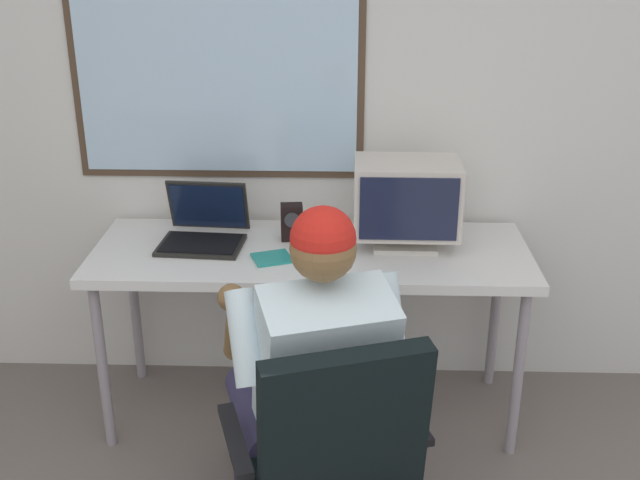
{
  "coord_description": "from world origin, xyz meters",
  "views": [
    {
      "loc": [
        0.18,
        -0.64,
        1.97
      ],
      "look_at": [
        0.1,
        1.76,
        0.97
      ],
      "focal_mm": 43.98,
      "sensor_mm": 36.0,
      "label": 1
    }
  ],
  "objects_px": {
    "desk": "(311,263)",
    "office_chair": "(332,452)",
    "crt_monitor": "(406,199)",
    "cd_case": "(272,258)",
    "desk_speaker": "(292,222)",
    "wine_glass": "(314,234)",
    "person_seated": "(312,372)",
    "laptop": "(204,227)"
  },
  "relations": [
    {
      "from": "laptop",
      "to": "wine_glass",
      "type": "bearing_deg",
      "value": -19.96
    },
    {
      "from": "wine_glass",
      "to": "desk_speaker",
      "type": "xyz_separation_m",
      "value": [
        -0.1,
        0.19,
        -0.02
      ]
    },
    {
      "from": "desk_speaker",
      "to": "cd_case",
      "type": "xyz_separation_m",
      "value": [
        -0.06,
        -0.2,
        -0.07
      ]
    },
    {
      "from": "crt_monitor",
      "to": "cd_case",
      "type": "bearing_deg",
      "value": -164.07
    },
    {
      "from": "person_seated",
      "to": "cd_case",
      "type": "distance_m",
      "value": 0.65
    },
    {
      "from": "wine_glass",
      "to": "cd_case",
      "type": "bearing_deg",
      "value": -174.81
    },
    {
      "from": "crt_monitor",
      "to": "cd_case",
      "type": "xyz_separation_m",
      "value": [
        -0.51,
        -0.15,
        -0.19
      ]
    },
    {
      "from": "desk",
      "to": "person_seated",
      "type": "bearing_deg",
      "value": -87.34
    },
    {
      "from": "laptop",
      "to": "desk_speaker",
      "type": "xyz_separation_m",
      "value": [
        0.35,
        0.03,
        0.01
      ]
    },
    {
      "from": "laptop",
      "to": "desk_speaker",
      "type": "bearing_deg",
      "value": 4.28
    },
    {
      "from": "cd_case",
      "to": "person_seated",
      "type": "bearing_deg",
      "value": -73.69
    },
    {
      "from": "desk_speaker",
      "to": "cd_case",
      "type": "relative_size",
      "value": 0.84
    },
    {
      "from": "desk",
      "to": "office_chair",
      "type": "xyz_separation_m",
      "value": [
        0.1,
        -0.95,
        -0.17
      ]
    },
    {
      "from": "office_chair",
      "to": "wine_glass",
      "type": "relative_size",
      "value": 6.26
    },
    {
      "from": "crt_monitor",
      "to": "laptop",
      "type": "height_order",
      "value": "crt_monitor"
    },
    {
      "from": "desk",
      "to": "wine_glass",
      "type": "height_order",
      "value": "wine_glass"
    },
    {
      "from": "crt_monitor",
      "to": "office_chair",
      "type": "bearing_deg",
      "value": -105.08
    },
    {
      "from": "office_chair",
      "to": "wine_glass",
      "type": "bearing_deg",
      "value": 95.61
    },
    {
      "from": "crt_monitor",
      "to": "desk_speaker",
      "type": "xyz_separation_m",
      "value": [
        -0.45,
        0.06,
        -0.12
      ]
    },
    {
      "from": "office_chair",
      "to": "crt_monitor",
      "type": "relative_size",
      "value": 2.28
    },
    {
      "from": "office_chair",
      "to": "desk_speaker",
      "type": "bearing_deg",
      "value": 99.78
    },
    {
      "from": "office_chair",
      "to": "laptop",
      "type": "relative_size",
      "value": 2.68
    },
    {
      "from": "laptop",
      "to": "desk_speaker",
      "type": "relative_size",
      "value": 2.34
    },
    {
      "from": "desk_speaker",
      "to": "wine_glass",
      "type": "bearing_deg",
      "value": -62.82
    },
    {
      "from": "office_chair",
      "to": "desk_speaker",
      "type": "distance_m",
      "value": 1.11
    },
    {
      "from": "cd_case",
      "to": "laptop",
      "type": "bearing_deg",
      "value": 148.3
    },
    {
      "from": "crt_monitor",
      "to": "laptop",
      "type": "distance_m",
      "value": 0.81
    },
    {
      "from": "office_chair",
      "to": "cd_case",
      "type": "bearing_deg",
      "value": 106.08
    },
    {
      "from": "person_seated",
      "to": "wine_glass",
      "type": "relative_size",
      "value": 8.32
    },
    {
      "from": "wine_glass",
      "to": "desk_speaker",
      "type": "height_order",
      "value": "same"
    },
    {
      "from": "desk",
      "to": "wine_glass",
      "type": "xyz_separation_m",
      "value": [
        0.02,
        -0.09,
        0.16
      ]
    },
    {
      "from": "person_seated",
      "to": "laptop",
      "type": "height_order",
      "value": "person_seated"
    },
    {
      "from": "wine_glass",
      "to": "person_seated",
      "type": "bearing_deg",
      "value": -88.37
    },
    {
      "from": "crt_monitor",
      "to": "person_seated",
      "type": "bearing_deg",
      "value": -114.01
    },
    {
      "from": "laptop",
      "to": "desk_speaker",
      "type": "distance_m",
      "value": 0.35
    },
    {
      "from": "laptop",
      "to": "desk",
      "type": "bearing_deg",
      "value": -9.84
    },
    {
      "from": "desk_speaker",
      "to": "office_chair",
      "type": "bearing_deg",
      "value": -80.22
    },
    {
      "from": "crt_monitor",
      "to": "wine_glass",
      "type": "distance_m",
      "value": 0.39
    },
    {
      "from": "office_chair",
      "to": "person_seated",
      "type": "relative_size",
      "value": 0.75
    },
    {
      "from": "desk",
      "to": "desk_speaker",
      "type": "bearing_deg",
      "value": 128.87
    },
    {
      "from": "office_chair",
      "to": "laptop",
      "type": "xyz_separation_m",
      "value": [
        -0.53,
        1.03,
        0.29
      ]
    },
    {
      "from": "wine_glass",
      "to": "desk_speaker",
      "type": "relative_size",
      "value": 1.0
    }
  ]
}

